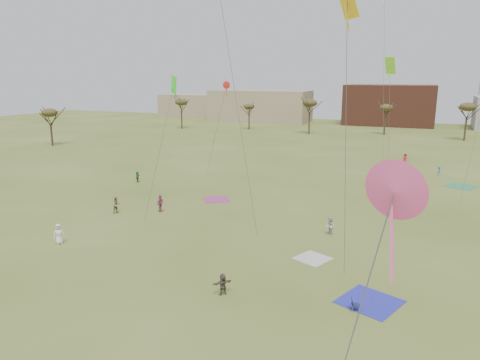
% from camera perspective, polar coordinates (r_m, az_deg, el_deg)
% --- Properties ---
extents(ground, '(260.00, 260.00, 0.00)m').
position_cam_1_polar(ground, '(31.53, -8.56, -14.50)').
color(ground, '#495A1C').
rests_on(ground, ground).
extents(flyer_near_left, '(1.04, 1.08, 1.86)m').
position_cam_1_polar(flyer_near_left, '(42.75, -22.23, -6.44)').
color(flyer_near_left, white).
rests_on(flyer_near_left, ground).
extents(spectator_fore_b, '(0.98, 1.09, 1.85)m').
position_cam_1_polar(spectator_fore_b, '(50.06, -15.57, -3.12)').
color(spectator_fore_b, '#7F7550').
rests_on(spectator_fore_b, ground).
extents(spectator_fore_c, '(1.28, 1.35, 1.52)m').
position_cam_1_polar(spectator_fore_c, '(31.07, -2.23, -13.22)').
color(spectator_fore_c, brown).
rests_on(spectator_fore_c, ground).
extents(spectator_mid_d, '(0.51, 1.14, 1.91)m').
position_cam_1_polar(spectator_mid_d, '(49.56, -10.20, -2.96)').
color(spectator_mid_d, '#9F4272').
rests_on(spectator_mid_d, ground).
extents(spectator_mid_e, '(1.08, 1.07, 1.75)m').
position_cam_1_polar(spectator_mid_e, '(42.61, 11.48, -5.83)').
color(spectator_mid_e, '#BDBDBD').
rests_on(spectator_mid_e, ground).
extents(flyer_far_a, '(1.08, 1.46, 1.53)m').
position_cam_1_polar(flyer_far_a, '(64.04, -13.02, 0.41)').
color(flyer_far_a, '#317125').
rests_on(flyer_far_a, ground).
extents(flyer_far_b, '(1.06, 0.95, 1.83)m').
position_cam_1_polar(flyer_far_b, '(80.33, 20.42, 2.58)').
color(flyer_far_b, red).
rests_on(flyer_far_b, ground).
extents(flyer_far_c, '(0.76, 1.01, 1.40)m').
position_cam_1_polar(flyer_far_c, '(73.06, 24.15, 1.09)').
color(flyer_far_c, '#2369A0').
rests_on(flyer_far_c, ground).
extents(blanket_blue, '(4.60, 4.60, 0.03)m').
position_cam_1_polar(blanket_blue, '(31.67, 16.29, -14.78)').
color(blanket_blue, '#292BB3').
rests_on(blanket_blue, ground).
extents(blanket_cream, '(3.28, 3.28, 0.03)m').
position_cam_1_polar(blanket_cream, '(37.39, 9.31, -9.92)').
color(blanket_cream, beige).
rests_on(blanket_cream, ground).
extents(blanket_plum, '(4.08, 4.08, 0.03)m').
position_cam_1_polar(blanket_plum, '(53.88, -3.01, -2.51)').
color(blanket_plum, '#AA347F').
rests_on(blanket_plum, ground).
extents(blanket_olive, '(4.46, 4.46, 0.03)m').
position_cam_1_polar(blanket_olive, '(67.10, 26.47, -0.75)').
color(blanket_olive, '#31885D').
rests_on(blanket_olive, ground).
extents(camp_chair_center, '(0.66, 0.63, 0.87)m').
position_cam_1_polar(camp_chair_center, '(30.26, 14.57, -15.51)').
color(camp_chair_center, '#16213D').
rests_on(camp_chair_center, ground).
extents(camp_chair_right, '(0.71, 0.68, 0.87)m').
position_cam_1_polar(camp_chair_right, '(54.14, 21.93, -3.11)').
color(camp_chair_right, '#141B37').
rests_on(camp_chair_right, ground).
extents(kites_aloft, '(71.49, 69.13, 27.84)m').
position_cam_1_polar(kites_aloft, '(51.32, 10.73, 18.91)').
color(kites_aloft, red).
rests_on(kites_aloft, ground).
extents(tree_line, '(117.44, 49.32, 8.91)m').
position_cam_1_polar(tree_line, '(104.68, 12.72, 8.79)').
color(tree_line, '#3A2B1E').
rests_on(tree_line, ground).
extents(building_tan, '(32.00, 14.00, 10.00)m').
position_cam_1_polar(building_tan, '(147.73, 2.60, 9.48)').
color(building_tan, '#937F60').
rests_on(building_tan, ground).
extents(building_brick, '(26.00, 16.00, 12.00)m').
position_cam_1_polar(building_brick, '(144.39, 18.62, 9.13)').
color(building_brick, brown).
rests_on(building_brick, ground).
extents(building_tan_west, '(20.00, 12.00, 8.00)m').
position_cam_1_polar(building_tan_west, '(166.48, -6.47, 9.49)').
color(building_tan_west, '#937F60').
rests_on(building_tan_west, ground).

